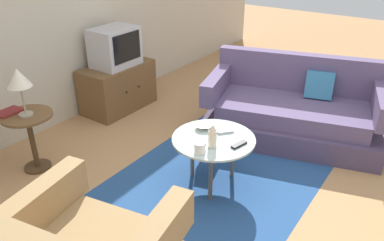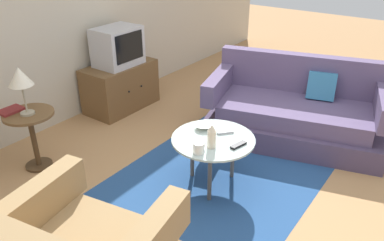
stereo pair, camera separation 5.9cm
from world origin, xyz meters
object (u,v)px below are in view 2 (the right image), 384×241
object	(u,v)px
couch	(294,113)
vase	(212,136)
tv_remote_silver	(225,132)
table_lamp	(20,78)
book	(11,110)
tv_stand	(121,86)
mug	(199,148)
tv_remote_dark	(238,145)
bowl	(204,127)
television	(118,46)
side_table	(31,129)
coffee_table	(213,143)

from	to	relation	value
couch	vase	bearing A→B (deg)	67.54
tv_remote_silver	table_lamp	bearing A→B (deg)	160.49
table_lamp	book	bearing A→B (deg)	109.38
book	vase	bearing A→B (deg)	-69.44
couch	table_lamp	size ratio (longest dim) A/B	4.47
vase	tv_stand	bearing A→B (deg)	66.48
mug	tv_remote_silver	bearing A→B (deg)	-0.48
vase	table_lamp	bearing A→B (deg)	111.74
vase	tv_remote_dark	xyz separation A→B (m)	(0.14, -0.17, -0.09)
couch	tv_stand	size ratio (longest dim) A/B	2.19
couch	tv_stand	bearing A→B (deg)	-0.84
mug	bowl	bearing A→B (deg)	28.50
bowl	tv_remote_silver	xyz separation A→B (m)	(0.04, -0.20, -0.01)
tv_remote_dark	tv_stand	bearing A→B (deg)	85.27
television	side_table	bearing A→B (deg)	-167.86
television	tv_remote_silver	world-z (taller)	television
couch	television	distance (m)	2.18
side_table	mug	size ratio (longest dim) A/B	4.19
couch	book	world-z (taller)	couch
tv_remote_silver	tv_remote_dark	bearing A→B (deg)	-81.36
couch	vase	world-z (taller)	couch
tv_remote_dark	book	bearing A→B (deg)	127.04
side_table	book	size ratio (longest dim) A/B	2.66
couch	table_lamp	bearing A→B (deg)	33.45
tv_remote_silver	couch	bearing A→B (deg)	30.49
couch	vase	size ratio (longest dim) A/B	9.48
tv_remote_dark	tv_remote_silver	xyz separation A→B (m)	(0.12, 0.20, 0.00)
table_lamp	tv_remote_silver	bearing A→B (deg)	-59.87
vase	couch	bearing A→B (deg)	-6.71
tv_stand	tv_remote_silver	distance (m)	1.96
tv_remote_dark	coffee_table	bearing A→B (deg)	105.76
side_table	tv_remote_dark	bearing A→B (deg)	-66.72
bowl	book	world-z (taller)	book
tv_remote_dark	tv_remote_silver	size ratio (longest dim) A/B	1.19
side_table	book	bearing A→B (deg)	115.20
tv_stand	table_lamp	size ratio (longest dim) A/B	2.05
tv_stand	tv_remote_silver	xyz separation A→B (m)	(-0.56, -1.87, 0.20)
bowl	side_table	bearing A→B (deg)	121.83
tv_stand	mug	xyz separation A→B (m)	(-0.96, -1.86, 0.24)
vase	tv_remote_silver	world-z (taller)	vase
tv_remote_dark	television	bearing A→B (deg)	85.18
coffee_table	table_lamp	bearing A→B (deg)	116.86
coffee_table	vase	bearing A→B (deg)	-151.86
tv_remote_silver	mug	bearing A→B (deg)	-140.12
coffee_table	book	size ratio (longest dim) A/B	3.32
tv_stand	bowl	bearing A→B (deg)	-109.71
table_lamp	tv_remote_dark	xyz separation A→B (m)	(0.77, -1.73, -0.43)
television	tv_remote_dark	xyz separation A→B (m)	(-0.69, -2.06, -0.31)
coffee_table	bowl	xyz separation A→B (m)	(0.10, 0.16, 0.07)
mug	tv_remote_silver	world-z (taller)	mug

